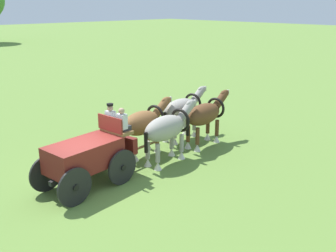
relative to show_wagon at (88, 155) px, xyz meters
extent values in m
plane|color=olive|center=(-0.18, -0.02, -1.16)|extent=(220.00, 220.00, 0.00)
cube|color=maroon|center=(-0.18, -0.02, 0.04)|extent=(2.67, 1.63, 0.92)
cube|color=brown|center=(1.33, 0.14, 0.54)|extent=(0.68, 1.29, 0.12)
cube|color=maroon|center=(1.72, 0.18, -0.08)|extent=(0.35, 1.12, 0.60)
cube|color=maroon|center=(1.03, 0.11, 0.87)|extent=(0.19, 1.24, 0.55)
cube|color=black|center=(-0.18, -0.02, -0.53)|extent=(2.79, 0.45, 0.16)
cylinder|color=black|center=(0.74, 0.87, -0.53)|extent=(1.28, 0.21, 1.28)
cylinder|color=black|center=(0.74, 0.87, -0.53)|extent=(0.22, 0.20, 0.20)
cylinder|color=black|center=(0.91, -0.70, -0.53)|extent=(1.28, 0.21, 1.28)
cylinder|color=black|center=(0.91, -0.70, -0.53)|extent=(0.22, 0.20, 0.20)
cylinder|color=black|center=(-1.27, 0.66, -0.53)|extent=(1.28, 0.21, 1.28)
cylinder|color=black|center=(-1.27, 0.66, -0.53)|extent=(0.22, 0.20, 0.20)
cylinder|color=black|center=(-1.11, -0.91, -0.53)|extent=(1.28, 0.21, 1.28)
cylinder|color=black|center=(-1.11, -0.91, -0.53)|extent=(0.22, 0.20, 0.20)
cylinder|color=brown|center=(2.37, 0.25, -0.48)|extent=(2.60, 0.37, 0.10)
cube|color=#2D2D33|center=(1.41, 0.45, 0.68)|extent=(0.43, 0.36, 0.16)
cube|color=silver|center=(1.30, 0.44, 0.95)|extent=(0.28, 0.38, 0.55)
sphere|color=tan|center=(1.30, 0.44, 1.34)|extent=(0.22, 0.22, 0.22)
cylinder|color=black|center=(1.30, 0.44, 1.47)|extent=(0.24, 0.24, 0.08)
cube|color=#2D2D33|center=(1.48, -0.15, 0.68)|extent=(0.43, 0.36, 0.16)
cube|color=silver|center=(1.36, -0.16, 0.95)|extent=(0.28, 0.38, 0.55)
sphere|color=tan|center=(1.36, -0.16, 1.34)|extent=(0.22, 0.22, 0.22)
ellipsoid|color=brown|center=(3.20, 0.98, 0.23)|extent=(2.01, 1.18, 0.99)
cylinder|color=brown|center=(3.84, 1.32, -0.53)|extent=(0.18, 0.18, 0.68)
cone|color=silver|center=(3.84, 1.32, -1.02)|extent=(0.30, 0.30, 0.29)
cylinder|color=brown|center=(3.89, 0.78, -0.53)|extent=(0.18, 0.18, 0.68)
cone|color=silver|center=(3.89, 0.78, -1.02)|extent=(0.30, 0.30, 0.29)
cylinder|color=brown|center=(2.51, 1.19, -0.53)|extent=(0.18, 0.18, 0.68)
cone|color=silver|center=(2.51, 1.19, -1.02)|extent=(0.30, 0.30, 0.29)
cylinder|color=brown|center=(2.56, 0.65, -0.53)|extent=(0.18, 0.18, 0.68)
cone|color=silver|center=(2.56, 0.65, -1.02)|extent=(0.30, 0.30, 0.29)
cylinder|color=brown|center=(4.42, 1.11, 0.64)|extent=(0.98, 0.46, 0.81)
ellipsoid|color=brown|center=(4.79, 1.15, 0.90)|extent=(0.62, 0.32, 0.32)
cube|color=silver|center=(5.07, 1.18, 0.90)|extent=(0.07, 0.11, 0.24)
torus|color=black|center=(4.06, 1.07, 0.33)|extent=(0.22, 1.02, 1.01)
cylinder|color=black|center=(2.20, 0.88, -0.07)|extent=(0.14, 0.14, 0.80)
ellipsoid|color=#9E998E|center=(3.33, -0.31, 0.29)|extent=(2.18, 1.18, 0.97)
cylinder|color=#9E998E|center=(4.03, 0.03, -0.48)|extent=(0.18, 0.18, 0.73)
cone|color=silver|center=(4.03, 0.03, -1.01)|extent=(0.30, 0.30, 0.31)
cylinder|color=#9E998E|center=(4.09, -0.50, -0.48)|extent=(0.18, 0.18, 0.73)
cone|color=silver|center=(4.09, -0.50, -1.01)|extent=(0.30, 0.30, 0.31)
cylinder|color=#9E998E|center=(2.58, -0.12, -0.48)|extent=(0.18, 0.18, 0.73)
cone|color=silver|center=(2.58, -0.12, -1.01)|extent=(0.30, 0.30, 0.31)
cylinder|color=#9E998E|center=(2.63, -0.65, -0.48)|extent=(0.18, 0.18, 0.73)
cone|color=silver|center=(2.63, -0.65, -1.01)|extent=(0.30, 0.30, 0.31)
cylinder|color=#9E998E|center=(4.64, -0.17, 0.69)|extent=(0.98, 0.46, 0.81)
ellipsoid|color=#9E998E|center=(5.00, -0.14, 0.95)|extent=(0.62, 0.32, 0.32)
cube|color=silver|center=(5.28, -0.11, 0.95)|extent=(0.07, 0.11, 0.24)
torus|color=black|center=(4.27, -0.21, 0.39)|extent=(0.22, 1.00, 0.99)
cylinder|color=black|center=(2.24, -0.42, -0.01)|extent=(0.14, 0.14, 0.80)
ellipsoid|color=#9E998E|center=(5.79, 1.25, 0.29)|extent=(2.19, 1.19, 0.98)
cylinder|color=#9E998E|center=(6.49, 1.60, -0.49)|extent=(0.18, 0.18, 0.72)
cone|color=silver|center=(6.49, 1.60, -1.01)|extent=(0.30, 0.30, 0.31)
cylinder|color=#9E998E|center=(6.55, 1.06, -0.49)|extent=(0.18, 0.18, 0.72)
cone|color=silver|center=(6.55, 1.06, -1.01)|extent=(0.30, 0.30, 0.31)
cylinder|color=#9E998E|center=(5.02, 1.44, -0.49)|extent=(0.18, 0.18, 0.72)
cone|color=silver|center=(5.02, 1.44, -1.01)|extent=(0.30, 0.30, 0.31)
cylinder|color=#9E998E|center=(5.08, 0.91, -0.49)|extent=(0.18, 0.18, 0.72)
cone|color=silver|center=(5.08, 0.91, -1.01)|extent=(0.30, 0.30, 0.31)
cylinder|color=#9E998E|center=(7.09, 1.39, 0.69)|extent=(0.98, 0.46, 0.81)
ellipsoid|color=#9E998E|center=(7.46, 1.43, 0.95)|extent=(0.62, 0.32, 0.32)
cube|color=silver|center=(7.74, 1.45, 0.95)|extent=(0.07, 0.11, 0.24)
torus|color=black|center=(6.73, 1.35, 0.39)|extent=(0.22, 1.01, 1.00)
cylinder|color=black|center=(4.69, 1.14, -0.01)|extent=(0.14, 0.14, 0.80)
ellipsoid|color=brown|center=(5.92, -0.04, 0.29)|extent=(2.24, 1.15, 0.93)
cylinder|color=brown|center=(6.64, 0.29, -0.47)|extent=(0.18, 0.18, 0.74)
cone|color=silver|center=(6.64, 0.29, -1.00)|extent=(0.30, 0.30, 0.32)
cylinder|color=brown|center=(6.70, -0.22, -0.47)|extent=(0.18, 0.18, 0.74)
cone|color=silver|center=(6.70, -0.22, -1.00)|extent=(0.30, 0.30, 0.32)
cylinder|color=brown|center=(5.14, 0.14, -0.47)|extent=(0.18, 0.18, 0.74)
cone|color=silver|center=(5.14, 0.14, -1.00)|extent=(0.30, 0.30, 0.32)
cylinder|color=brown|center=(5.20, -0.37, -0.47)|extent=(0.18, 0.18, 0.74)
cone|color=silver|center=(5.20, -0.37, -1.00)|extent=(0.30, 0.30, 0.32)
cylinder|color=brown|center=(7.25, 0.10, 0.69)|extent=(0.98, 0.46, 0.81)
ellipsoid|color=brown|center=(7.62, 0.14, 0.95)|extent=(0.62, 0.32, 0.32)
cube|color=silver|center=(7.90, 0.16, 0.95)|extent=(0.07, 0.11, 0.24)
torus|color=black|center=(6.88, 0.06, 0.39)|extent=(0.22, 0.96, 0.96)
cylinder|color=black|center=(4.80, -0.16, -0.01)|extent=(0.14, 0.14, 0.80)
camera|label=1|loc=(-6.52, -10.80, 4.97)|focal=41.13mm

